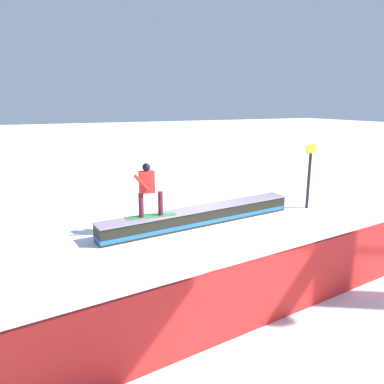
{
  "coord_description": "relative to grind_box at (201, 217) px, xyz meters",
  "views": [
    {
      "loc": [
        4.85,
        9.41,
        3.6
      ],
      "look_at": [
        0.82,
        1.08,
        1.33
      ],
      "focal_mm": 34.02,
      "sensor_mm": 36.0,
      "label": 1
    }
  ],
  "objects": [
    {
      "name": "ground_plane",
      "position": [
        0.0,
        0.0,
        -0.23
      ],
      "size": [
        120.0,
        120.0,
        0.0
      ],
      "primitive_type": "plane",
      "color": "white"
    },
    {
      "name": "grind_box",
      "position": [
        0.0,
        0.0,
        0.0
      ],
      "size": [
        6.5,
        1.29,
        0.52
      ],
      "color": "black",
      "rests_on": "ground_plane"
    },
    {
      "name": "snowboarder",
      "position": [
        1.72,
        0.16,
        1.11
      ],
      "size": [
        1.44,
        0.43,
        1.51
      ],
      "color": "green",
      "rests_on": "grind_box"
    },
    {
      "name": "safety_fence",
      "position": [
        0.0,
        4.96,
        0.38
      ],
      "size": [
        11.21,
        1.18,
        1.23
      ],
      "primitive_type": "cube",
      "rotation": [
        0.0,
        0.0,
        0.1
      ],
      "color": "red",
      "rests_on": "ground_plane"
    },
    {
      "name": "trail_marker",
      "position": [
        -4.16,
        0.08,
        0.96
      ],
      "size": [
        0.4,
        0.1,
        2.24
      ],
      "color": "#262628",
      "rests_on": "ground_plane"
    }
  ]
}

